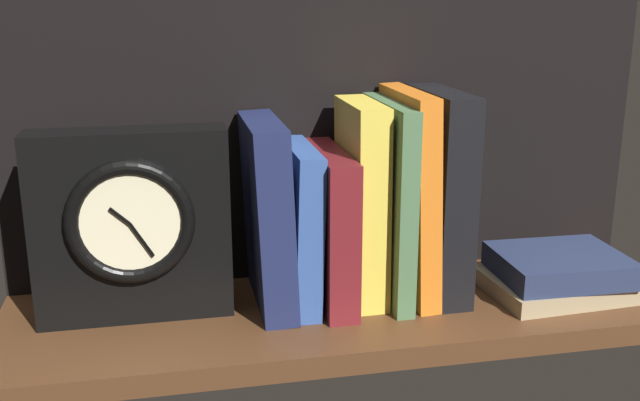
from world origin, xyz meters
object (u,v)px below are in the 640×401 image
object	(u,v)px
book_orange_pandolfini	(409,194)
book_black_skeptic	(438,193)
book_blue_modern	(299,225)
book_navy_bierce	(268,214)
book_green_romantic	(388,200)
book_stack_side	(559,274)
framed_clock	(132,225)
book_yellow_seinlanguage	(362,202)
book_maroon_dawkins	(329,226)

from	to	relation	value
book_orange_pandolfini	book_black_skeptic	size ratio (longest dim) A/B	1.00
book_blue_modern	book_navy_bierce	bearing A→B (deg)	180.00
book_green_romantic	book_stack_side	xyz separation A→B (cm)	(20.67, -4.33, -9.28)
book_black_skeptic	framed_clock	bearing A→B (deg)	-178.66
book_black_skeptic	book_orange_pandolfini	bearing A→B (deg)	180.00
book_yellow_seinlanguage	framed_clock	bearing A→B (deg)	-178.18
book_maroon_dawkins	book_stack_side	world-z (taller)	book_maroon_dawkins
book_green_romantic	framed_clock	bearing A→B (deg)	-178.38
framed_clock	book_yellow_seinlanguage	bearing A→B (deg)	1.82
book_navy_bierce	framed_clock	xyz separation A→B (cm)	(-15.11, -0.83, -0.03)
book_green_romantic	book_navy_bierce	bearing A→B (deg)	180.00
book_black_skeptic	book_green_romantic	bearing A→B (deg)	180.00
framed_clock	book_navy_bierce	bearing A→B (deg)	3.15
book_black_skeptic	book_blue_modern	bearing A→B (deg)	180.00
book_yellow_seinlanguage	book_stack_side	size ratio (longest dim) A/B	1.27
book_green_romantic	book_orange_pandolfini	size ratio (longest dim) A/B	0.95
book_black_skeptic	book_stack_side	distance (cm)	17.97
book_black_skeptic	book_navy_bierce	bearing A→B (deg)	180.00
book_yellow_seinlanguage	framed_clock	size ratio (longest dim) A/B	1.10
book_yellow_seinlanguage	book_orange_pandolfini	bearing A→B (deg)	0.00
book_blue_modern	book_stack_side	bearing A→B (deg)	-7.89
book_green_romantic	book_orange_pandolfini	distance (cm)	2.71
book_yellow_seinlanguage	book_green_romantic	xyz separation A→B (cm)	(3.18, 0.00, -0.03)
book_maroon_dawkins	framed_clock	bearing A→B (deg)	-177.87
book_blue_modern	book_orange_pandolfini	world-z (taller)	book_orange_pandolfini
book_navy_bierce	book_yellow_seinlanguage	world-z (taller)	book_yellow_seinlanguage
book_orange_pandolfini	framed_clock	world-z (taller)	book_orange_pandolfini
book_green_romantic	book_stack_side	world-z (taller)	book_green_romantic
book_navy_bierce	book_black_skeptic	bearing A→B (deg)	0.00
book_navy_bierce	book_maroon_dawkins	distance (cm)	7.48
book_black_skeptic	framed_clock	world-z (taller)	book_black_skeptic
book_maroon_dawkins	book_green_romantic	xyz separation A→B (cm)	(7.06, 0.00, 2.72)
book_maroon_dawkins	book_yellow_seinlanguage	bearing A→B (deg)	0.00
book_blue_modern	book_black_skeptic	size ratio (longest dim) A/B	0.76
book_green_romantic	book_stack_side	bearing A→B (deg)	-11.84
book_navy_bierce	book_blue_modern	world-z (taller)	book_navy_bierce
framed_clock	book_maroon_dawkins	bearing A→B (deg)	2.13
book_navy_bierce	book_green_romantic	size ratio (longest dim) A/B	0.93
book_yellow_seinlanguage	book_navy_bierce	bearing A→B (deg)	180.00
book_blue_modern	book_green_romantic	distance (cm)	10.87
book_green_romantic	book_black_skeptic	distance (cm)	6.28
book_navy_bierce	framed_clock	bearing A→B (deg)	-176.85
book_green_romantic	book_orange_pandolfini	bearing A→B (deg)	0.00
book_maroon_dawkins	framed_clock	distance (cm)	22.44
book_blue_modern	book_yellow_seinlanguage	world-z (taller)	book_yellow_seinlanguage
book_blue_modern	book_green_romantic	bearing A→B (deg)	0.00
book_maroon_dawkins	book_green_romantic	size ratio (longest dim) A/B	0.77
book_blue_modern	book_yellow_seinlanguage	bearing A→B (deg)	0.00
book_black_skeptic	book_maroon_dawkins	bearing A→B (deg)	180.00
book_yellow_seinlanguage	book_orange_pandolfini	xyz separation A→B (cm)	(5.83, 0.00, 0.56)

